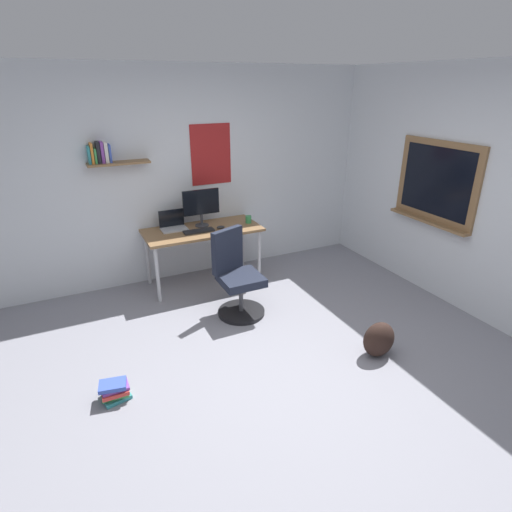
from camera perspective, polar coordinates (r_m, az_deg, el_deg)
The scene contains 12 objects.
ground_plane at distance 3.80m, azimuth 3.40°, elevation -16.08°, with size 5.20×5.20×0.00m, color gray.
wall_back at distance 5.33m, azimuth -9.36°, elevation 10.91°, with size 5.00×0.30×2.60m.
wall_right at distance 4.82m, azimuth 30.25°, elevation 6.78°, with size 0.22×5.00×2.60m.
desk at distance 5.14m, azimuth -7.40°, elevation 2.99°, with size 1.42×0.65×0.72m.
office_chair at distance 4.50m, azimuth -2.68°, elevation -3.19°, with size 0.53×0.55×0.95m.
laptop at distance 5.15m, azimuth -11.39°, elevation 4.27°, with size 0.31×0.21×0.23m.
monitor_primary at distance 5.14m, azimuth -7.60°, elevation 6.99°, with size 0.46×0.17×0.46m.
keyboard at distance 5.02m, azimuth -7.91°, elevation 3.45°, with size 0.37×0.13×0.02m, color black.
computer_mouse at distance 5.10m, azimuth -4.92°, elevation 4.00°, with size 0.10×0.06×0.03m, color #262628.
coffee_mug at distance 5.28m, azimuth -1.05°, elevation 5.08°, with size 0.08×0.08×0.09m, color #338C4C.
backpack at distance 4.09m, azimuth 16.62°, elevation -10.98°, with size 0.32×0.22×0.34m, color black.
book_stack_on_floor at distance 3.69m, azimuth -18.94°, elevation -17.22°, with size 0.25×0.20×0.16m.
Camera 1 is at (-1.47, -2.56, 2.39)m, focal length 28.93 mm.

